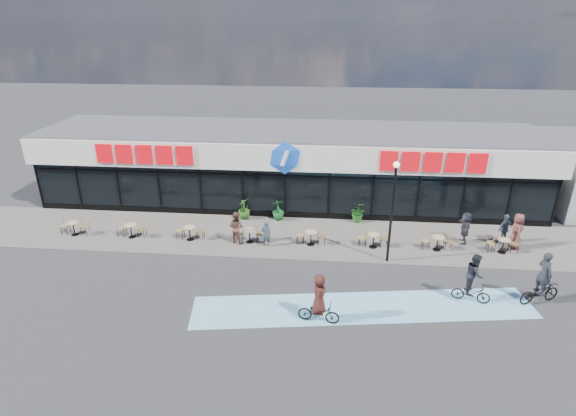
{
  "coord_description": "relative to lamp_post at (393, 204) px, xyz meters",
  "views": [
    {
      "loc": [
        2.27,
        -17.03,
        11.07
      ],
      "look_at": [
        0.45,
        3.5,
        2.18
      ],
      "focal_mm": 28.0,
      "sensor_mm": 36.0,
      "label": 1
    }
  ],
  "objects": [
    {
      "name": "patron_right",
      "position": [
        -7.64,
        1.26,
        -2.12
      ],
      "size": [
        1.02,
        0.92,
        1.73
      ],
      "primitive_type": "imported",
      "rotation": [
        0.0,
        0.0,
        2.77
      ],
      "color": "brown",
      "rests_on": "sidewalk"
    },
    {
      "name": "bistro_set_2",
      "position": [
        -10.15,
        1.42,
        -2.53
      ],
      "size": [
        1.54,
        0.62,
        0.9
      ],
      "color": "tan",
      "rests_on": "sidewalk"
    },
    {
      "name": "bistro_set_5",
      "position": [
        -0.57,
        1.42,
        -2.53
      ],
      "size": [
        1.54,
        0.62,
        0.9
      ],
      "color": "tan",
      "rests_on": "sidewalk"
    },
    {
      "name": "lamp_post",
      "position": [
        0.0,
        0.0,
        0.0
      ],
      "size": [
        0.28,
        0.28,
        5.01
      ],
      "color": "black",
      "rests_on": "sidewalk"
    },
    {
      "name": "sidewalk",
      "position": [
        -5.39,
        2.2,
        -3.04
      ],
      "size": [
        44.0,
        5.0,
        0.1
      ],
      "primitive_type": "cube",
      "color": "#605D55",
      "rests_on": "ground"
    },
    {
      "name": "pedestrian_b",
      "position": [
        6.59,
        1.92,
        -2.04
      ],
      "size": [
        0.69,
        0.98,
        1.89
      ],
      "primitive_type": "imported",
      "rotation": [
        0.0,
        0.0,
        1.48
      ],
      "color": "#552E2C",
      "rests_on": "sidewalk"
    },
    {
      "name": "building",
      "position": [
        -5.39,
        7.63,
        -0.75
      ],
      "size": [
        30.6,
        6.57,
        4.75
      ],
      "color": "black",
      "rests_on": "ground"
    },
    {
      "name": "potted_plant_mid",
      "position": [
        -7.76,
        4.25,
        -2.36
      ],
      "size": [
        0.8,
        0.8,
        1.25
      ],
      "primitive_type": "imported",
      "rotation": [
        0.0,
        0.0,
        4.55
      ],
      "color": "#214614",
      "rests_on": "sidewalk"
    },
    {
      "name": "potted_plant_right",
      "position": [
        -1.26,
        4.41,
        -2.46
      ],
      "size": [
        1.12,
        1.19,
        1.04
      ],
      "primitive_type": "imported",
      "rotation": [
        0.0,
        0.0,
        1.99
      ],
      "color": "#1E5518",
      "rests_on": "sidewalk"
    },
    {
      "name": "bistro_set_7",
      "position": [
        5.83,
        1.42,
        -2.53
      ],
      "size": [
        1.54,
        0.62,
        0.9
      ],
      "color": "tan",
      "rests_on": "sidewalk"
    },
    {
      "name": "bistro_set_1",
      "position": [
        -13.35,
        1.42,
        -2.53
      ],
      "size": [
        1.54,
        0.62,
        0.9
      ],
      "color": "tan",
      "rests_on": "sidewalk"
    },
    {
      "name": "pedestrian_c",
      "position": [
        6.22,
        2.45,
        -2.18
      ],
      "size": [
        1.01,
        0.85,
        1.61
      ],
      "primitive_type": "imported",
      "rotation": [
        0.0,
        0.0,
        3.72
      ],
      "color": "#323F4E",
      "rests_on": "sidewalk"
    },
    {
      "name": "bistro_set_3",
      "position": [
        -6.96,
        1.42,
        -2.53
      ],
      "size": [
        1.54,
        0.62,
        0.9
      ],
      "color": "tan",
      "rests_on": "sidewalk"
    },
    {
      "name": "pedestrian_a",
      "position": [
        4.17,
        2.27,
        -2.13
      ],
      "size": [
        0.73,
        1.65,
        1.72
      ],
      "primitive_type": "imported",
      "rotation": [
        0.0,
        0.0,
        -1.72
      ],
      "color": "#24222B",
      "rests_on": "sidewalk"
    },
    {
      "name": "patron_left",
      "position": [
        -6.05,
        1.02,
        -2.29
      ],
      "size": [
        0.58,
        0.45,
        1.4
      ],
      "primitive_type": "imported",
      "rotation": [
        0.0,
        0.0,
        3.39
      ],
      "color": "#2F3E4A",
      "rests_on": "sidewalk"
    },
    {
      "name": "potted_plant_left",
      "position": [
        -5.77,
        4.31,
        -2.39
      ],
      "size": [
        0.8,
        0.8,
        1.19
      ],
      "primitive_type": "imported",
      "rotation": [
        0.0,
        0.0,
        3.36
      ],
      "color": "#14471E",
      "rests_on": "sidewalk"
    },
    {
      "name": "ground",
      "position": [
        -5.39,
        -2.3,
        -3.09
      ],
      "size": [
        120.0,
        120.0,
        0.0
      ],
      "primitive_type": "plane",
      "color": "#28282B",
      "rests_on": "ground"
    },
    {
      "name": "bike_lane",
      "position": [
        -1.39,
        -3.8,
        -3.08
      ],
      "size": [
        14.17,
        4.13,
        0.01
      ],
      "primitive_type": "cube",
      "rotation": [
        0.0,
        0.0,
        0.14
      ],
      "color": "#6EB2D1",
      "rests_on": "ground"
    },
    {
      "name": "bistro_set_6",
      "position": [
        2.63,
        1.42,
        -2.53
      ],
      "size": [
        1.54,
        0.62,
        0.9
      ],
      "color": "tan",
      "rests_on": "sidewalk"
    },
    {
      "name": "bistro_set_4",
      "position": [
        -3.76,
        1.42,
        -2.53
      ],
      "size": [
        1.54,
        0.62,
        0.9
      ],
      "color": "tan",
      "rests_on": "sidewalk"
    },
    {
      "name": "cyclist_a",
      "position": [
        3.1,
        -2.94,
        -2.11
      ],
      "size": [
        1.62,
        1.0,
        2.22
      ],
      "color": "black",
      "rests_on": "ground"
    },
    {
      "name": "bistro_set_0",
      "position": [
        -16.54,
        1.42,
        -2.53
      ],
      "size": [
        1.54,
        0.62,
        0.9
      ],
      "color": "tan",
      "rests_on": "sidewalk"
    },
    {
      "name": "cyclist_c",
      "position": [
        -3.2,
        -4.88,
        -2.26
      ],
      "size": [
        1.7,
        0.88,
        2.11
      ],
      "color": "black",
      "rests_on": "ground"
    },
    {
      "name": "cyclist_b",
      "position": [
        5.9,
        -2.78,
        -2.29
      ],
      "size": [
        1.98,
        1.27,
        2.35
      ],
      "color": "black",
      "rests_on": "ground"
    }
  ]
}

